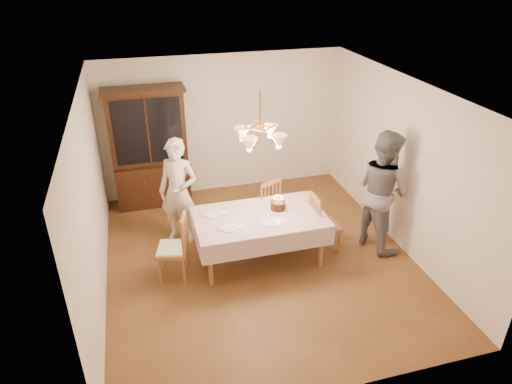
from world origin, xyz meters
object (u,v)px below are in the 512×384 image
object	(u,v)px
chair_far_side	(264,208)
elderly_woman	(178,192)
china_hutch	(150,150)
dining_table	(260,220)
birthday_cake	(278,206)

from	to	relation	value
chair_far_side	elderly_woman	size ratio (longest dim) A/B	0.58
china_hutch	chair_far_side	bearing A→B (deg)	-42.07
dining_table	chair_far_side	world-z (taller)	chair_far_side
birthday_cake	elderly_woman	bearing A→B (deg)	151.50
chair_far_side	elderly_woman	bearing A→B (deg)	175.38
china_hutch	elderly_woman	xyz separation A→B (m)	(0.33, -1.40, -0.17)
dining_table	elderly_woman	distance (m)	1.38
china_hutch	birthday_cake	xyz separation A→B (m)	(1.71, -2.15, -0.22)
elderly_woman	birthday_cake	xyz separation A→B (m)	(1.38, -0.75, -0.04)
elderly_woman	chair_far_side	bearing A→B (deg)	27.22
dining_table	elderly_woman	world-z (taller)	elderly_woman
dining_table	birthday_cake	world-z (taller)	birthday_cake
china_hutch	chair_far_side	world-z (taller)	china_hutch
china_hutch	birthday_cake	world-z (taller)	china_hutch
dining_table	birthday_cake	distance (m)	0.36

